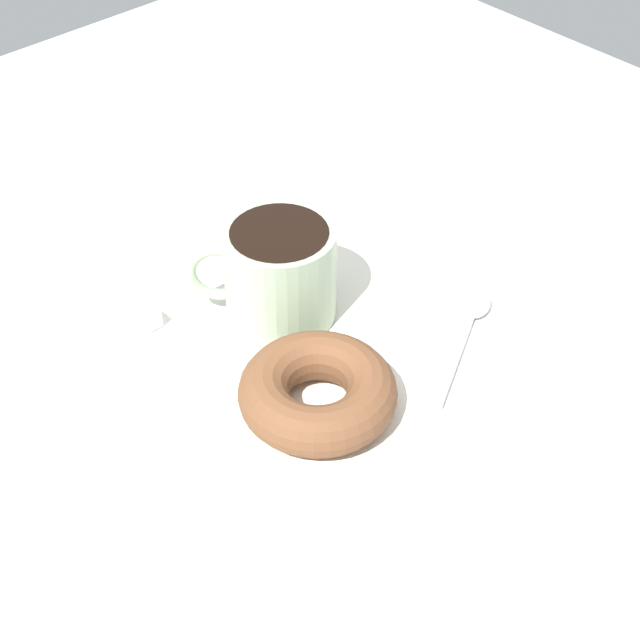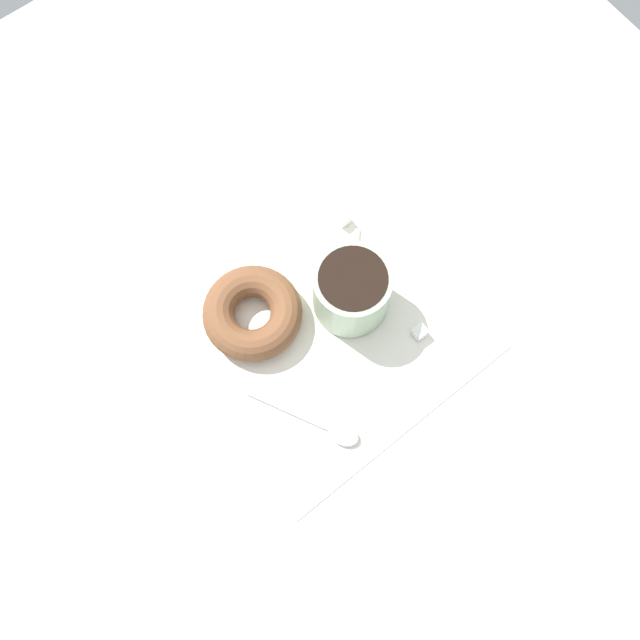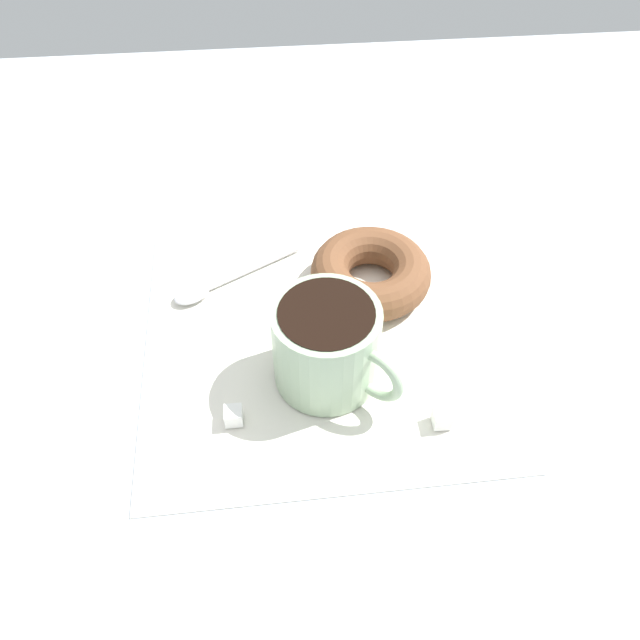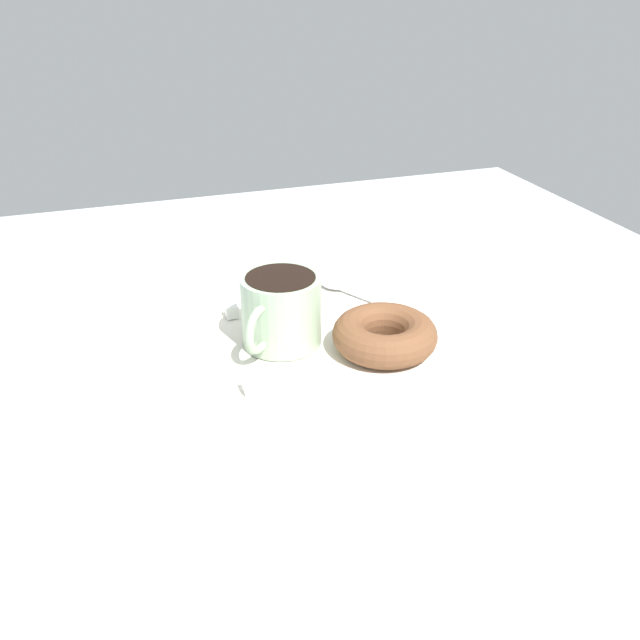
{
  "view_description": "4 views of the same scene",
  "coord_description": "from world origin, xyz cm",
  "px_view_note": "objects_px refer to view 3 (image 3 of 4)",
  "views": [
    {
      "loc": [
        40.72,
        47.79,
        57.39
      ],
      "look_at": [
        -2.24,
        0.9,
        2.3
      ],
      "focal_mm": 60.0,
      "sensor_mm": 36.0,
      "label": 1
    },
    {
      "loc": [
        -22.27,
        16.2,
        81.25
      ],
      "look_at": [
        -2.24,
        0.9,
        2.3
      ],
      "focal_mm": 40.0,
      "sensor_mm": 36.0,
      "label": 2
    },
    {
      "loc": [
        -5.74,
        -36.21,
        44.71
      ],
      "look_at": [
        -2.24,
        0.9,
        2.3
      ],
      "focal_mm": 35.0,
      "sensor_mm": 36.0,
      "label": 3
    },
    {
      "loc": [
        66.79,
        -22.73,
        40.17
      ],
      "look_at": [
        -2.24,
        0.9,
        2.3
      ],
      "focal_mm": 40.0,
      "sensor_mm": 36.0,
      "label": 4
    }
  ],
  "objects_px": {
    "donut": "(371,273)",
    "sugar_cube_extra": "(234,416)",
    "coffee_cup": "(328,345)",
    "spoon": "(211,286)",
    "sugar_cube": "(442,418)"
  },
  "relations": [
    {
      "from": "donut",
      "to": "sugar_cube_extra",
      "type": "relative_size",
      "value": 7.97
    },
    {
      "from": "sugar_cube_extra",
      "to": "coffee_cup",
      "type": "bearing_deg",
      "value": 25.64
    },
    {
      "from": "coffee_cup",
      "to": "spoon",
      "type": "xyz_separation_m",
      "value": [
        -0.1,
        0.12,
        -0.04
      ]
    },
    {
      "from": "coffee_cup",
      "to": "donut",
      "type": "distance_m",
      "value": 0.12
    },
    {
      "from": "donut",
      "to": "coffee_cup",
      "type": "bearing_deg",
      "value": -116.8
    },
    {
      "from": "coffee_cup",
      "to": "sugar_cube_extra",
      "type": "relative_size",
      "value": 7.0
    },
    {
      "from": "donut",
      "to": "spoon",
      "type": "xyz_separation_m",
      "value": [
        -0.16,
        0.01,
        -0.01
      ]
    },
    {
      "from": "donut",
      "to": "sugar_cube_extra",
      "type": "bearing_deg",
      "value": -133.07
    },
    {
      "from": "coffee_cup",
      "to": "spoon",
      "type": "bearing_deg",
      "value": 131.94
    },
    {
      "from": "spoon",
      "to": "sugar_cube_extra",
      "type": "bearing_deg",
      "value": -81.73
    },
    {
      "from": "spoon",
      "to": "donut",
      "type": "bearing_deg",
      "value": -4.07
    },
    {
      "from": "coffee_cup",
      "to": "donut",
      "type": "bearing_deg",
      "value": 63.2
    },
    {
      "from": "donut",
      "to": "spoon",
      "type": "distance_m",
      "value": 0.16
    },
    {
      "from": "coffee_cup",
      "to": "sugar_cube",
      "type": "relative_size",
      "value": 6.91
    },
    {
      "from": "spoon",
      "to": "sugar_cube_extra",
      "type": "distance_m",
      "value": 0.16
    }
  ]
}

